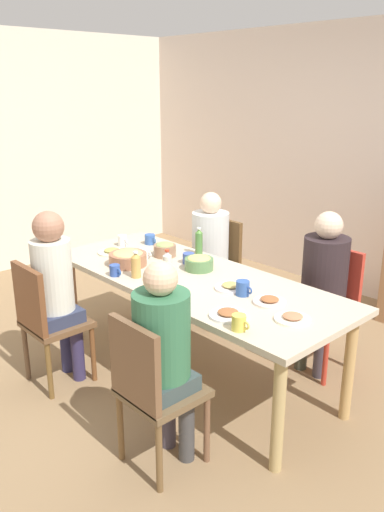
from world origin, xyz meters
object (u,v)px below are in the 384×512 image
(cup_0, at_px, (239,323))
(cup_6, at_px, (150,239))
(chair_0, at_px, (151,386))
(bowl_1, at_px, (128,258))
(chair_3, at_px, (216,264))
(plate_0, at_px, (293,318))
(chair_1, at_px, (328,302))
(cup_4, at_px, (189,258))
(cup_5, at_px, (243,288))
(bottle_1, at_px, (136,265))
(person_1, at_px, (324,277))
(chair_2, at_px, (45,318))
(bowl_0, at_px, (199,263))
(cup_3, at_px, (123,241))
(cup_1, at_px, (115,270))
(person_2, at_px, (55,284))
(plate_1, at_px, (112,252))
(cup_2, at_px, (146,253))
(dining_table, at_px, (192,287))
(plate_2, at_px, (228,314))
(plate_4, at_px, (231,287))
(bottle_0, at_px, (199,242))
(bowl_2, at_px, (165,249))
(plate_3, at_px, (270,301))
(person_3, at_px, (209,245))
(bottle_2, at_px, (167,269))
(person_0, at_px, (163,347))

(cup_0, height_order, cup_6, cup_0)
(chair_0, bearing_deg, bowl_1, 148.95)
(chair_3, xyz_separation_m, plate_0, (1.48, -0.89, 0.26))
(chair_1, xyz_separation_m, cup_6, (-1.38, -0.56, 0.29))
(cup_4, xyz_separation_m, cup_5, (0.69, -0.17, 0.01))
(plate_0, distance_m, bottle_1, 1.18)
(person_1, xyz_separation_m, chair_2, (-1.15, -1.57, -0.21))
(bowl_0, bearing_deg, cup_3, -175.63)
(cup_1, bearing_deg, cup_4, 74.76)
(bowl_1, height_order, cup_5, bowl_1)
(person_1, relative_size, cup_3, 11.08)
(person_2, distance_m, plate_1, 0.67)
(bottle_1, bearing_deg, chair_3, 106.18)
(plate_0, xyz_separation_m, bowl_0, (-0.97, 0.20, 0.04))
(cup_4, bearing_deg, cup_2, -154.72)
(bowl_0, relative_size, cup_1, 1.90)
(dining_table, distance_m, bowl_0, 0.20)
(chair_3, relative_size, cup_5, 7.38)
(plate_2, xyz_separation_m, bowl_0, (-0.69, 0.43, 0.04))
(plate_2, distance_m, bottle_1, 0.87)
(cup_6, bearing_deg, chair_3, 67.91)
(cup_3, bearing_deg, plate_4, -1.80)
(bottle_0, bearing_deg, bowl_2, -122.75)
(plate_1, height_order, bottle_0, bottle_0)
(chair_1, distance_m, cup_0, 1.25)
(cup_2, bearing_deg, plate_3, 0.66)
(plate_4, xyz_separation_m, bottle_1, (-0.59, -0.32, 0.07))
(plate_0, height_order, cup_1, cup_1)
(person_3, height_order, plate_0, person_3)
(person_1, bearing_deg, plate_3, -83.46)
(plate_0, height_order, bottle_0, bottle_0)
(plate_3, distance_m, bottle_2, 0.70)
(person_3, relative_size, plate_4, 5.43)
(chair_2, relative_size, chair_3, 1.00)
(plate_2, bearing_deg, plate_4, 130.99)
(bowl_0, height_order, cup_0, bowl_0)
(cup_5, relative_size, cup_6, 1.00)
(person_0, xyz_separation_m, chair_3, (-1.15, 1.57, -0.20))
(bowl_2, bearing_deg, plate_3, -6.04)
(person_2, xyz_separation_m, bottle_0, (0.25, 1.12, 0.12))
(chair_0, xyz_separation_m, bowl_2, (-1.05, 0.98, 0.30))
(chair_1, distance_m, cup_6, 1.52)
(chair_3, height_order, bowl_0, chair_3)
(cup_4, bearing_deg, dining_table, -37.78)
(person_1, relative_size, plate_4, 5.60)
(chair_2, xyz_separation_m, cup_5, (1.04, 0.84, 0.29))
(cup_0, xyz_separation_m, bottle_2, (-0.75, 0.13, 0.08))
(chair_0, distance_m, bowl_0, 1.20)
(cup_3, xyz_separation_m, bottle_2, (0.94, -0.31, 0.08))
(cup_4, bearing_deg, bowl_1, -128.02)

